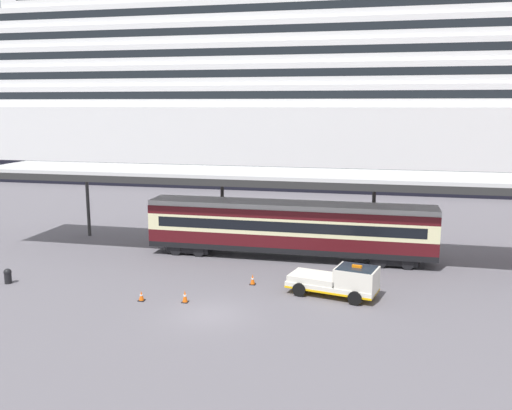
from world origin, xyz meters
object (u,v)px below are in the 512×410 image
traffic_cone_mid (141,296)px  quay_bollard (8,275)px  traffic_cone_near (253,279)px  service_truck (341,280)px  train_carriage (289,227)px  cruise_ship (401,89)px  traffic_cone_far (185,296)px

traffic_cone_mid → quay_bollard: (-9.46, 1.06, 0.23)m
traffic_cone_near → quay_bollard: quay_bollard is taller
service_truck → traffic_cone_near: bearing=169.7°
train_carriage → cruise_ship: bearing=78.7°
service_truck → quay_bollard: 20.63m
cruise_ship → traffic_cone_far: cruise_ship is taller
traffic_cone_near → traffic_cone_far: 4.94m
traffic_cone_near → quay_bollard: bearing=-168.2°
traffic_cone_near → traffic_cone_mid: size_ratio=1.11×
cruise_ship → quay_bollard: cruise_ship is taller
traffic_cone_near → traffic_cone_far: (-3.04, -3.90, 0.03)m
cruise_ship → traffic_cone_near: size_ratio=231.79×
train_carriage → traffic_cone_far: 11.34m
train_carriage → traffic_cone_mid: bearing=-122.6°
quay_bollard → service_truck: bearing=5.9°
cruise_ship → traffic_cone_far: size_ratio=213.34×
train_carriage → service_truck: train_carriage is taller
traffic_cone_far → traffic_cone_mid: bearing=-173.4°
quay_bollard → train_carriage: bearing=30.5°
service_truck → traffic_cone_mid: (-11.05, -3.19, -0.70)m
traffic_cone_far → quay_bollard: 12.00m
cruise_ship → traffic_cone_mid: bearing=-105.9°
service_truck → traffic_cone_near: (-5.49, 1.00, -0.67)m
quay_bollard → traffic_cone_mid: bearing=-6.4°
traffic_cone_mid → quay_bollard: 9.52m
cruise_ship → quay_bollard: (-25.15, -53.92, -12.64)m
train_carriage → traffic_cone_near: (-1.23, -6.43, -1.98)m
cruise_ship → service_truck: 53.41m
service_truck → quay_bollard: size_ratio=5.75×
train_carriage → traffic_cone_mid: train_carriage is taller
traffic_cone_mid → train_carriage: bearing=57.4°
service_truck → traffic_cone_mid: 11.53m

